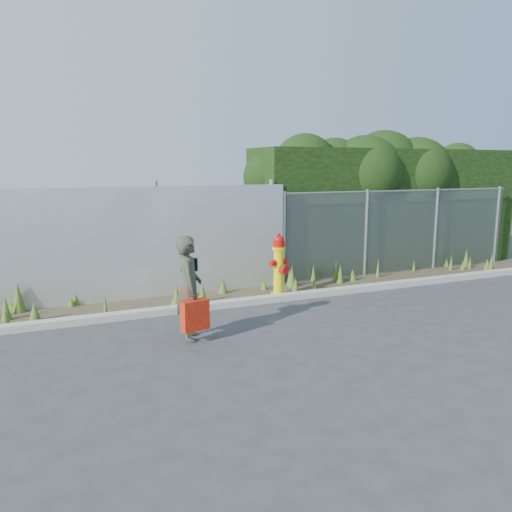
{
  "coord_description": "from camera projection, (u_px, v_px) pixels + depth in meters",
  "views": [
    {
      "loc": [
        -3.76,
        -6.65,
        2.59
      ],
      "look_at": [
        -0.3,
        1.4,
        1.0
      ],
      "focal_mm": 35.0,
      "sensor_mm": 36.0,
      "label": 1
    }
  ],
  "objects": [
    {
      "name": "curb",
      "position": [
        262.0,
        300.0,
        9.55
      ],
      "size": [
        16.0,
        0.22,
        0.12
      ],
      "primitive_type": "cube",
      "color": "#A6A196",
      "rests_on": "ground"
    },
    {
      "name": "black_shoulder_bag",
      "position": [
        189.0,
        265.0,
        7.6
      ],
      "size": [
        0.25,
        0.11,
        0.19
      ],
      "rotation": [
        0.0,
        0.0,
        -0.3
      ],
      "color": "black"
    },
    {
      "name": "fire_hydrant",
      "position": [
        279.0,
        266.0,
        9.94
      ],
      "size": [
        0.43,
        0.38,
        1.27
      ],
      "rotation": [
        0.0,
        0.0,
        0.28
      ],
      "color": "yellow",
      "rests_on": "ground"
    },
    {
      "name": "corrugated_fence",
      "position": [
        75.0,
        247.0,
        9.2
      ],
      "size": [
        8.5,
        0.21,
        2.3
      ],
      "color": "silver",
      "rests_on": "ground"
    },
    {
      "name": "hedge",
      "position": [
        380.0,
        190.0,
        12.91
      ],
      "size": [
        7.57,
        2.19,
        3.5
      ],
      "color": "black",
      "rests_on": "ground"
    },
    {
      "name": "red_tote_bag",
      "position": [
        195.0,
        315.0,
        7.3
      ],
      "size": [
        0.41,
        0.15,
        0.54
      ],
      "rotation": [
        0.0,
        0.0,
        0.23
      ],
      "color": "red"
    },
    {
      "name": "ground",
      "position": [
        308.0,
        331.0,
        7.94
      ],
      "size": [
        80.0,
        80.0,
        0.0
      ],
      "primitive_type": "plane",
      "color": "#363639",
      "rests_on": "ground"
    },
    {
      "name": "woman",
      "position": [
        189.0,
        288.0,
        7.44
      ],
      "size": [
        0.51,
        0.65,
        1.58
      ],
      "primitive_type": "imported",
      "rotation": [
        0.0,
        0.0,
        1.32
      ],
      "color": "#0F613F",
      "rests_on": "ground"
    },
    {
      "name": "weed_strip",
      "position": [
        219.0,
        291.0,
        9.95
      ],
      "size": [
        16.0,
        1.35,
        0.55
      ],
      "color": "#433826",
      "rests_on": "ground"
    },
    {
      "name": "chainlink_fence",
      "position": [
        402.0,
        231.0,
        12.11
      ],
      "size": [
        6.5,
        0.07,
        2.05
      ],
      "color": "gray",
      "rests_on": "ground"
    }
  ]
}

